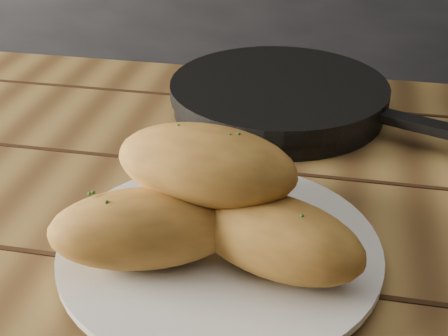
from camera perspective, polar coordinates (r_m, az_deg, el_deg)
counter at (r=2.08m, az=5.18°, el=10.94°), size 2.80×0.60×0.90m
table at (r=0.73m, az=1.69°, el=-11.10°), size 1.47×0.86×0.75m
plate at (r=0.60m, az=-0.38°, el=-7.58°), size 0.31×0.31×0.02m
bread_rolls at (r=0.57m, az=-1.06°, el=-3.10°), size 0.30×0.24×0.12m
skillet at (r=0.89m, az=5.12°, el=6.50°), size 0.43×0.31×0.05m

